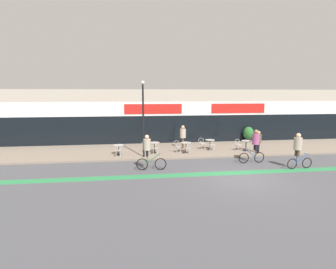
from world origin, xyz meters
name	(u,v)px	position (x,y,z in m)	size (l,w,h in m)	color
ground_plane	(241,179)	(0.00, 0.00, 0.00)	(120.00, 120.00, 0.00)	#4C4C51
sidewalk_slab	(204,149)	(0.00, 7.25, 0.06)	(40.00, 5.50, 0.12)	gray
storefront_facade	(192,115)	(0.00, 11.96, 2.38)	(40.00, 4.06, 4.78)	#B2A899
bike_lane_stripe	(234,173)	(0.00, 1.04, 0.00)	(36.00, 0.70, 0.01)	#2D844C
bistro_table_0	(119,148)	(-6.63, 5.93, 0.63)	(0.74, 0.74, 0.71)	black
bistro_table_1	(154,145)	(-4.05, 6.33, 0.66)	(0.75, 0.75, 0.75)	black
bistro_table_2	(186,145)	(-1.73, 6.06, 0.65)	(0.77, 0.77, 0.74)	black
bistro_table_3	(210,142)	(0.37, 6.95, 0.65)	(0.74, 0.74, 0.73)	black
bistro_table_4	(246,143)	(2.96, 6.13, 0.66)	(0.69, 0.69, 0.75)	black
cafe_chair_0_near	(118,149)	(-6.64, 5.31, 0.64)	(0.42, 0.58, 0.90)	#B7B2AD
cafe_chair_1_near	(155,147)	(-4.05, 5.70, 0.64)	(0.42, 0.58, 0.90)	#B7B2AD
cafe_chair_1_side	(146,146)	(-4.67, 6.32, 0.64)	(0.60, 0.45, 0.90)	#B7B2AD
cafe_chair_2_near	(188,147)	(-1.72, 5.44, 0.64)	(0.44, 0.59, 0.90)	#B7B2AD
cafe_chair_2_side	(178,146)	(-2.36, 6.07, 0.64)	(0.59, 0.42, 0.90)	#B7B2AD
cafe_chair_3_near	(212,144)	(0.36, 6.32, 0.64)	(0.41, 0.58, 0.90)	#B7B2AD
cafe_chair_3_side	(202,143)	(-0.26, 6.96, 0.64)	(0.60, 0.45, 0.90)	#B7B2AD
cafe_chair_4_near	(250,145)	(2.97, 5.50, 0.64)	(0.45, 0.60, 0.90)	#B7B2AD
cafe_chair_4_side	(238,144)	(2.34, 6.12, 0.64)	(0.59, 0.42, 0.90)	#B7B2AD
planter_pot	(248,134)	(4.72, 9.60, 0.83)	(0.94, 0.94, 1.35)	#232326
lamp_post	(143,114)	(-4.89, 5.02, 3.09)	(0.26, 0.26, 5.14)	black
cyclist_0	(148,150)	(-4.74, 2.27, 1.19)	(1.77, 0.52, 2.09)	black
cyclist_1	(298,148)	(4.02, 1.34, 1.29)	(1.64, 0.54, 2.15)	black
cyclist_2	(255,144)	(2.12, 2.97, 1.26)	(1.76, 0.51, 2.16)	black
pedestrian_near_end	(258,140)	(3.49, 5.22, 1.08)	(0.45, 0.45, 1.61)	black
pedestrian_far_end	(183,135)	(-1.67, 7.62, 1.20)	(0.54, 0.54, 1.82)	#4C3D2D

